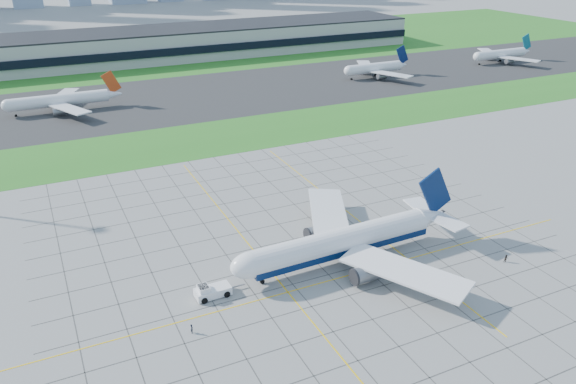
% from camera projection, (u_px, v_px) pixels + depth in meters
% --- Properties ---
extents(ground, '(1400.00, 1400.00, 0.00)m').
position_uv_depth(ground, '(328.00, 275.00, 112.84)').
color(ground, '#969691').
rests_on(ground, ground).
extents(grass_median, '(700.00, 35.00, 0.04)m').
position_uv_depth(grass_median, '(196.00, 140.00, 186.69)').
color(grass_median, '#297120').
rests_on(grass_median, ground).
extents(asphalt_taxiway, '(700.00, 75.00, 0.04)m').
position_uv_depth(asphalt_taxiway, '(157.00, 100.00, 231.83)').
color(asphalt_taxiway, '#383838').
rests_on(asphalt_taxiway, ground).
extents(grass_far, '(700.00, 145.00, 0.04)m').
position_uv_depth(grass_far, '(112.00, 54.00, 322.11)').
color(grass_far, '#297120').
rests_on(grass_far, ground).
extents(apron_markings, '(120.00, 130.00, 0.03)m').
position_uv_depth(apron_markings, '(305.00, 249.00, 122.10)').
color(apron_markings, '#474744').
rests_on(apron_markings, ground).
extents(terminal, '(260.00, 43.00, 15.80)m').
position_uv_depth(terminal, '(191.00, 41.00, 313.80)').
color(terminal, '#B7B7B2').
rests_on(terminal, ground).
extents(airliner, '(53.19, 53.87, 16.74)m').
position_uv_depth(airliner, '(343.00, 242.00, 115.69)').
color(airliner, white).
rests_on(airliner, ground).
extents(pushback_tug, '(9.88, 3.63, 2.74)m').
position_uv_depth(pushback_tug, '(211.00, 291.00, 105.53)').
color(pushback_tug, white).
rests_on(pushback_tug, ground).
extents(crew_near, '(0.59, 0.75, 1.79)m').
position_uv_depth(crew_near, '(192.00, 329.00, 95.94)').
color(crew_near, black).
rests_on(crew_near, ground).
extents(crew_far, '(0.97, 0.83, 1.73)m').
position_uv_depth(crew_far, '(506.00, 259.00, 116.76)').
color(crew_far, black).
rests_on(crew_far, ground).
extents(distant_jet_1, '(41.77, 42.66, 14.08)m').
position_uv_depth(distant_jet_1, '(61.00, 100.00, 215.28)').
color(distant_jet_1, white).
rests_on(distant_jet_1, ground).
extents(distant_jet_2, '(33.48, 42.66, 14.08)m').
position_uv_depth(distant_jet_2, '(375.00, 68.00, 267.27)').
color(distant_jet_2, white).
rests_on(distant_jet_2, ground).
extents(distant_jet_3, '(37.11, 42.66, 14.08)m').
position_uv_depth(distant_jet_3, '(501.00, 54.00, 298.34)').
color(distant_jet_3, white).
rests_on(distant_jet_3, ground).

